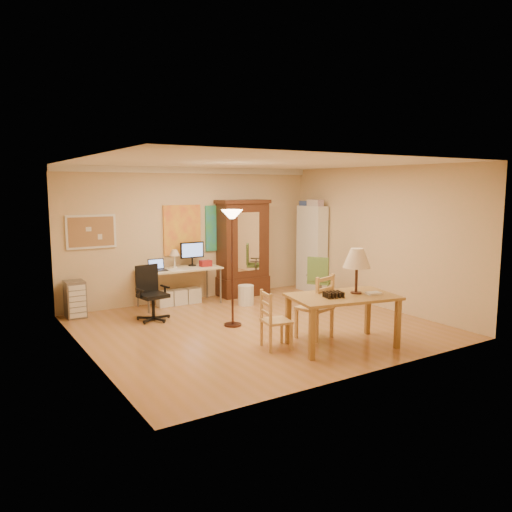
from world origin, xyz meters
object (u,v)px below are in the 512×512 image
bookshelf (312,249)px  computer_desk (180,282)px  dining_table (348,285)px  armoire (243,254)px  office_chair_black (152,306)px  office_chair_green (320,291)px

bookshelf → computer_desk: bearing=173.2°
dining_table → computer_desk: (-1.05, 3.67, -0.46)m
armoire → bookshelf: size_ratio=1.08×
dining_table → bookshelf: 3.84m
office_chair_black → bookshelf: bearing=6.9°
office_chair_black → armoire: size_ratio=0.47×
computer_desk → bookshelf: (3.00, -0.36, 0.50)m
computer_desk → bookshelf: bookshelf is taller
office_chair_black → bookshelf: 3.98m
armoire → dining_table: bearing=-96.6°
armoire → computer_desk: bearing=-176.8°
office_chair_black → computer_desk: bearing=43.0°
dining_table → office_chair_green: size_ratio=1.75×
office_chair_green → armoire: bearing=121.6°
office_chair_black → office_chair_green: office_chair_black is taller
office_chair_green → office_chair_black: bearing=170.2°
computer_desk → bookshelf: 3.07m
office_chair_green → computer_desk: bearing=149.7°
dining_table → computer_desk: 3.84m
dining_table → bookshelf: bearing=59.5°
office_chair_black → dining_table: bearing=-55.6°
dining_table → office_chair_black: size_ratio=1.73×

